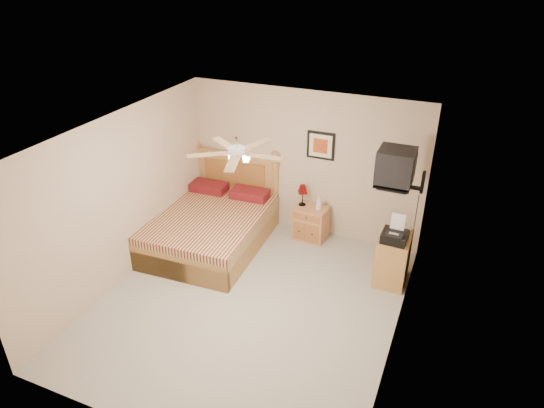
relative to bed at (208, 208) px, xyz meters
The scene contains 17 objects.
floor 1.81m from the bed, 42.15° to the right, with size 4.50×4.50×0.00m, color #A39E93.
ceiling 2.45m from the bed, 42.15° to the right, with size 4.00×4.50×0.04m, color white.
wall_back 1.76m from the bed, 42.40° to the left, with size 4.00×0.04×2.50m, color #C6AC92.
wall_front 3.63m from the bed, 69.84° to the right, with size 4.00×0.04×2.50m, color #C6AC92.
wall_left 1.46m from the bed, 124.25° to the right, with size 0.04×4.50×2.50m, color #C6AC92.
wall_right 3.47m from the bed, 19.08° to the right, with size 0.04×4.50×2.50m, color #C6AC92.
bed is the anchor object (origin of this frame).
nightstand 1.76m from the bed, 31.14° to the left, with size 0.54×0.40×0.58m, color #C7743E.
table_lamp 1.59m from the bed, 35.54° to the left, with size 0.20×0.20×0.37m, color #530504, non-canonical shape.
lotion_bottle 1.82m from the bed, 28.34° to the left, with size 0.10×0.10×0.25m, color white.
framed_picture 2.08m from the bed, 36.37° to the left, with size 0.46×0.04×0.46m, color black.
dresser 2.99m from the bed, ahead, with size 0.44×0.64×0.75m, color #A05F31.
fax_machine 2.98m from the bed, ahead, with size 0.35×0.37×0.37m, color black, non-canonical shape.
magazine_lower 2.95m from the bed, ahead, with size 0.21×0.28×0.03m, color #B7AA8F.
magazine_upper 2.99m from the bed, ahead, with size 0.18×0.24×0.02m, color gray.
wall_tv 3.19m from the bed, ahead, with size 0.56×0.46×0.58m, color black, non-canonical shape.
ceiling_fan 2.45m from the bed, 46.85° to the right, with size 1.14×1.14×0.28m, color white, non-canonical shape.
Camera 1 is at (2.39, -4.83, 4.45)m, focal length 32.00 mm.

